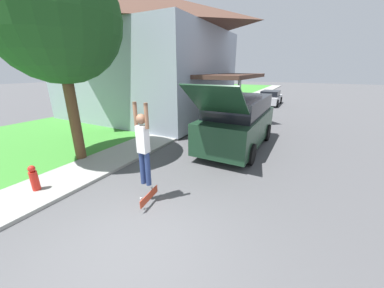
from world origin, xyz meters
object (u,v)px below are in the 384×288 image
(car_down_street, at_px, (270,98))
(fire_hydrant, at_px, (34,178))
(lawn_tree_near, at_px, (56,18))
(skateboarder, at_px, (143,144))
(skateboard, at_px, (149,196))
(suv_parked, at_px, (238,122))

(car_down_street, xyz_separation_m, fire_hydrant, (-2.95, -19.44, -0.19))
(lawn_tree_near, bearing_deg, car_down_street, 77.21)
(skateboarder, relative_size, skateboard, 2.47)
(lawn_tree_near, height_order, car_down_street, lawn_tree_near)
(skateboarder, distance_m, skateboard, 1.35)
(suv_parked, height_order, skateboarder, suv_parked)
(skateboarder, height_order, skateboard, skateboarder)
(suv_parked, distance_m, skateboard, 5.35)
(car_down_street, xyz_separation_m, skateboarder, (-0.01, -18.30, 0.94))
(lawn_tree_near, relative_size, suv_parked, 1.14)
(suv_parked, height_order, car_down_street, suv_parked)
(skateboarder, bearing_deg, skateboard, -33.70)
(car_down_street, height_order, fire_hydrant, car_down_street)
(suv_parked, distance_m, car_down_street, 13.18)
(car_down_street, distance_m, fire_hydrant, 19.66)
(suv_parked, xyz_separation_m, fire_hydrant, (-3.73, -6.29, -0.68))
(skateboard, bearing_deg, suv_parked, 82.83)
(lawn_tree_near, xyz_separation_m, suv_parked, (4.72, 4.21, -3.58))
(car_down_street, xyz_separation_m, skateboard, (0.12, -18.38, -0.41))
(suv_parked, relative_size, skateboard, 7.02)
(fire_hydrant, bearing_deg, suv_parked, 59.33)
(skateboarder, bearing_deg, car_down_street, 89.96)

